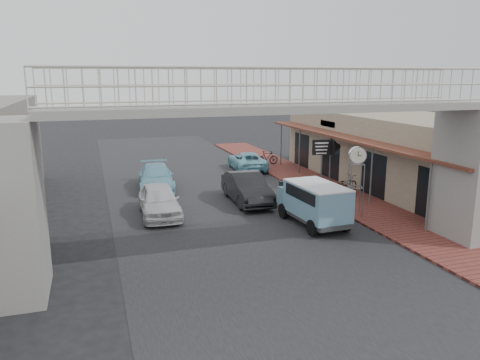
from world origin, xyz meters
TOP-DOWN VIEW (x-y plane):
  - ground at (0.00, 0.00)m, footprint 120.00×120.00m
  - road_strip at (0.00, 0.00)m, footprint 10.00×60.00m
  - sidewalk at (6.50, 3.00)m, footprint 3.00×40.00m
  - shophouse_row at (10.97, 4.00)m, footprint 7.20×18.00m
  - footbridge at (0.00, -4.00)m, footprint 16.40×2.40m
  - white_hatchback at (-2.87, 2.54)m, footprint 1.83×4.24m
  - dark_sedan at (1.56, 3.53)m, footprint 1.64×4.45m
  - angkot_curb at (4.20, 11.33)m, footprint 2.36×4.47m
  - angkot_far at (-2.31, 7.73)m, footprint 2.24×4.68m
  - angkot_van at (3.08, -0.75)m, footprint 1.88×3.75m
  - motorcycle_near at (6.95, 3.39)m, footprint 1.88×1.15m
  - motorcycle_far at (5.94, 12.17)m, footprint 1.59×0.47m
  - street_clock at (5.30, -0.27)m, footprint 0.79×0.74m
  - arrow_sign at (6.82, 4.44)m, footprint 1.67×1.08m

SIDE VIEW (x-z plane):
  - ground at x=0.00m, z-range 0.00..0.00m
  - road_strip at x=0.00m, z-range 0.00..0.01m
  - sidewalk at x=6.50m, z-range 0.00..0.10m
  - motorcycle_near at x=6.95m, z-range 0.10..1.03m
  - motorcycle_far at x=5.94m, z-range 0.10..1.05m
  - angkot_curb at x=4.20m, z-range 0.00..1.20m
  - angkot_far at x=-2.31m, z-range 0.00..1.32m
  - white_hatchback at x=-2.87m, z-range 0.00..1.42m
  - dark_sedan at x=1.56m, z-range 0.00..1.46m
  - angkot_van at x=3.08m, z-range 0.24..2.04m
  - shophouse_row at x=10.97m, z-range 0.01..4.01m
  - arrow_sign at x=6.82m, z-range 0.96..3.76m
  - street_clock at x=5.30m, z-range 1.11..4.16m
  - footbridge at x=0.00m, z-range 0.01..6.35m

